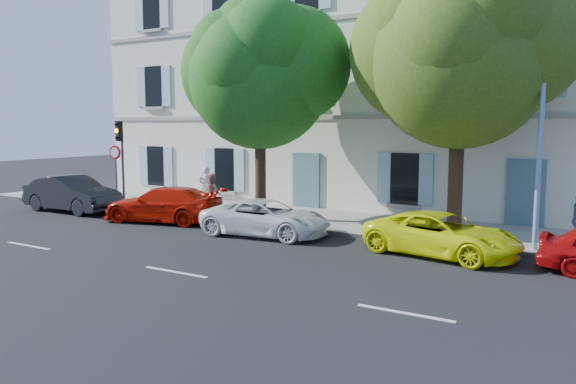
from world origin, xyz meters
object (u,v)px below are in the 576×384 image
Objects in this scene: tree_left at (260,79)px; pedestrian_a at (207,188)px; traffic_light at (120,145)px; road_sign at (116,162)px; car_dark_sedan at (72,194)px; car_red_coupe at (163,204)px; pedestrian_b at (213,193)px; car_yellow_supercar at (442,235)px; street_lamp at (542,98)px; tree_right at (460,58)px; car_white_coupe at (266,218)px.

tree_left is 4.55× the size of pedestrian_a.
road_sign is at bearing -136.41° from traffic_light.
pedestrian_a is (4.94, 2.92, 0.28)m from car_dark_sedan.
car_red_coupe is 2.96× the size of pedestrian_b.
car_red_coupe reaches higher than car_yellow_supercar.
car_red_coupe is at bearing -174.27° from street_lamp.
traffic_light reaches higher than road_sign.
tree_right is 14.98m from road_sign.
road_sign reaches higher than car_white_coupe.
car_white_coupe is 5.85m from car_yellow_supercar.
car_red_coupe is at bearing -167.93° from tree_right.
car_white_coupe is at bearing -169.41° from street_lamp.
road_sign is at bearing -121.64° from car_red_coupe.
pedestrian_b is (5.74, 2.33, 0.17)m from car_dark_sedan.
car_dark_sedan is at bearing -124.05° from road_sign.
street_lamp reaches higher than road_sign.
car_white_coupe is at bearing -52.26° from tree_left.
pedestrian_b is at bearing 9.77° from road_sign.
tree_right is at bearing 159.61° from street_lamp.
car_dark_sedan is 16.47m from tree_right.
car_red_coupe is at bearing -21.54° from traffic_light.
pedestrian_a is at bearing -2.44° from pedestrian_b.
tree_left is (8.36, 1.94, 4.61)m from car_dark_sedan.
car_red_coupe is 0.54× the size of tree_right.
traffic_light is (-14.60, 1.63, 2.21)m from car_yellow_supercar.
street_lamp is 4.78× the size of pedestrian_b.
car_red_coupe is 4.82m from car_white_coupe.
car_red_coupe is (5.13, 0.12, -0.09)m from car_dark_sedan.
car_white_coupe is at bearing -10.33° from road_sign.
traffic_light reaches higher than car_white_coupe.
pedestrian_a is 1.13× the size of pedestrian_b.
car_red_coupe is 2.61× the size of pedestrian_a.
road_sign reaches higher than car_red_coupe.
tree_right is (10.40, 2.22, 5.06)m from car_red_coupe.
tree_right is at bearing 152.40° from pedestrian_a.
car_white_coupe is 1.18× the size of traffic_light.
car_yellow_supercar is 0.54× the size of tree_left.
car_yellow_supercar is (15.78, 0.05, -0.16)m from car_dark_sedan.
pedestrian_b is (0.80, -0.58, -0.10)m from pedestrian_a.
traffic_light reaches higher than pedestrian_b.
pedestrian_a is at bearing 19.63° from road_sign.
car_yellow_supercar is 2.78× the size of pedestrian_b.
car_yellow_supercar is (5.84, 0.15, 0.00)m from car_white_coupe.
pedestrian_a is at bearing 18.35° from traffic_light.
car_yellow_supercar is 1.19× the size of traffic_light.
car_dark_sedan is 1.26× the size of traffic_light.
car_yellow_supercar is 14.90m from road_sign.
tree_right reaches higher than pedestrian_a.
traffic_light is (1.19, 1.67, 2.06)m from car_dark_sedan.
road_sign reaches higher than pedestrian_a.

